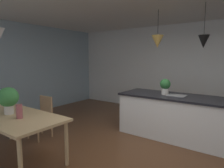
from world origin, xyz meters
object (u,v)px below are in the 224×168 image
(dining_table, at_px, (13,119))
(chair_far_left, at_px, (41,115))
(vase_on_dining_table, at_px, (19,111))
(kitchen_island, at_px, (176,116))
(potted_plant_on_table, at_px, (8,98))
(potted_plant_on_island, at_px, (165,86))

(dining_table, relative_size, chair_far_left, 2.18)
(vase_on_dining_table, bearing_deg, kitchen_island, 57.35)
(chair_far_left, xyz_separation_m, kitchen_island, (2.31, 1.66, -0.01))
(vase_on_dining_table, bearing_deg, potted_plant_on_table, 175.89)
(chair_far_left, height_order, potted_plant_on_island, potted_plant_on_island)
(chair_far_left, relative_size, vase_on_dining_table, 3.97)
(chair_far_left, relative_size, kitchen_island, 0.37)
(kitchen_island, bearing_deg, potted_plant_on_island, -180.00)
(dining_table, height_order, potted_plant_on_island, potted_plant_on_island)
(dining_table, distance_m, potted_plant_on_table, 0.35)
(kitchen_island, relative_size, potted_plant_on_table, 5.23)
(kitchen_island, bearing_deg, potted_plant_on_table, -128.53)
(vase_on_dining_table, bearing_deg, chair_far_left, 129.49)
(dining_table, relative_size, potted_plant_on_island, 5.59)
(kitchen_island, xyz_separation_m, vase_on_dining_table, (-1.61, -2.51, 0.40))
(potted_plant_on_table, bearing_deg, kitchen_island, 51.47)
(kitchen_island, height_order, potted_plant_on_island, potted_plant_on_island)
(potted_plant_on_table, bearing_deg, potted_plant_on_island, 55.25)
(potted_plant_on_island, distance_m, potted_plant_on_table, 3.03)
(potted_plant_on_table, height_order, vase_on_dining_table, potted_plant_on_table)
(potted_plant_on_island, relative_size, vase_on_dining_table, 1.55)
(kitchen_island, bearing_deg, dining_table, -127.13)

